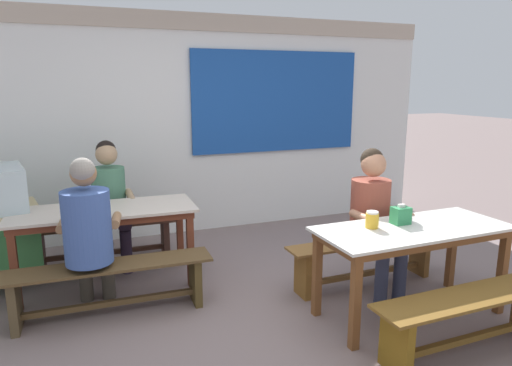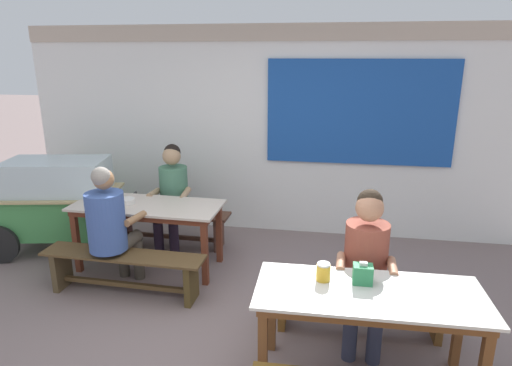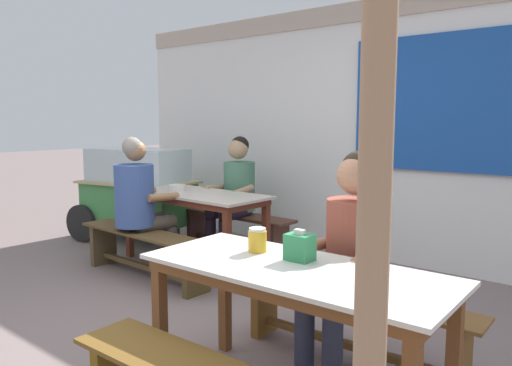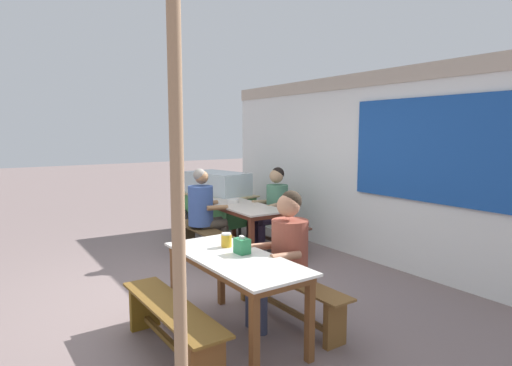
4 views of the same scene
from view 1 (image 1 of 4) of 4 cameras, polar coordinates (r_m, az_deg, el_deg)
ground_plane at (r=3.63m, az=2.86°, el=-17.59°), size 40.00×40.00×0.00m
backdrop_wall at (r=5.66m, az=-7.53°, el=7.70°), size 6.31×0.23×2.60m
dining_table_far at (r=4.30m, az=-18.29°, el=-4.04°), size 1.60×0.69×0.72m
dining_table_near at (r=3.78m, az=18.87°, el=-6.35°), size 1.55×0.67×0.72m
bench_far_back at (r=4.98m, az=-18.23°, el=-6.13°), size 1.47×0.35×0.43m
bench_far_front at (r=3.86m, az=-17.65°, el=-11.61°), size 1.61×0.35×0.43m
bench_near_back at (r=4.34m, az=13.34°, el=-8.83°), size 1.51×0.28×0.43m
bench_near_front at (r=3.53m, az=24.96°, el=-14.67°), size 1.45×0.34×0.43m
person_left_back_turned at (r=3.77m, az=-20.07°, el=-5.35°), size 0.50×0.57×1.28m
person_center_facing at (r=4.80m, az=-17.68°, el=-1.57°), size 0.45×0.59×1.26m
person_right_near_table at (r=4.17m, az=14.42°, el=-3.37°), size 0.47×0.60×1.26m
tissue_box at (r=3.79m, az=17.51°, el=-3.84°), size 0.13×0.11×0.16m
condiment_jar at (r=3.63m, az=14.20°, el=-4.44°), size 0.10×0.10×0.13m
soup_bowl at (r=4.26m, az=-21.38°, el=-2.95°), size 0.18×0.18×0.05m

